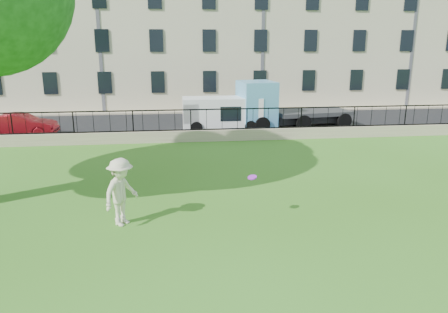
{
  "coord_description": "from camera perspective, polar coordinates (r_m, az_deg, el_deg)",
  "views": [
    {
      "loc": [
        -0.99,
        -10.75,
        5.21
      ],
      "look_at": [
        0.74,
        3.5,
        1.38
      ],
      "focal_mm": 35.0,
      "sensor_mm": 36.0,
      "label": 1
    }
  ],
  "objects": [
    {
      "name": "retaining_wall",
      "position": [
        23.3,
        -4.32,
        2.71
      ],
      "size": [
        50.0,
        0.4,
        0.6
      ],
      "primitive_type": "cube",
      "color": "gray",
      "rests_on": "ground"
    },
    {
      "name": "red_sedan",
      "position": [
        26.9,
        -25.02,
        3.74
      ],
      "size": [
        3.93,
        1.46,
        1.28
      ],
      "primitive_type": "imported",
      "rotation": [
        0.0,
        0.0,
        1.54
      ],
      "color": "maroon",
      "rests_on": "street"
    },
    {
      "name": "sidewalk",
      "position": [
        33.07,
        -5.14,
        5.9
      ],
      "size": [
        60.0,
        1.4,
        0.12
      ],
      "primitive_type": "cube",
      "color": "gray",
      "rests_on": "ground"
    },
    {
      "name": "blue_truck",
      "position": [
        27.47,
        9.05,
        6.82
      ],
      "size": [
        7.06,
        3.27,
        2.85
      ],
      "primitive_type": "cube",
      "rotation": [
        0.0,
        0.0,
        0.13
      ],
      "color": "#61ADE4",
      "rests_on": "street"
    },
    {
      "name": "ground",
      "position": [
        11.99,
        -1.51,
        -10.84
      ],
      "size": [
        120.0,
        120.0,
        0.0
      ],
      "primitive_type": "plane",
      "color": "#396D19",
      "rests_on": "ground"
    },
    {
      "name": "frisbee",
      "position": [
        12.82,
        3.71,
        -2.73
      ],
      "size": [
        0.31,
        0.31,
        0.12
      ],
      "primitive_type": "cylinder",
      "rotation": [
        0.21,
        -0.14,
        -0.18
      ],
      "color": "purple"
    },
    {
      "name": "street",
      "position": [
        27.96,
        -4.77,
        4.14
      ],
      "size": [
        60.0,
        9.0,
        0.01
      ],
      "primitive_type": "cube",
      "color": "black",
      "rests_on": "ground"
    },
    {
      "name": "man",
      "position": [
        12.9,
        -13.29,
        -4.54
      ],
      "size": [
        1.35,
        1.48,
        2.0
      ],
      "primitive_type": "imported",
      "rotation": [
        0.0,
        0.0,
        0.96
      ],
      "color": "beige",
      "rests_on": "ground"
    },
    {
      "name": "white_van",
      "position": [
        26.11,
        -0.25,
        5.59
      ],
      "size": [
        4.66,
        1.85,
        1.95
      ],
      "primitive_type": "cube",
      "rotation": [
        0.0,
        0.0,
        -0.01
      ],
      "color": "white",
      "rests_on": "street"
    },
    {
      "name": "building_row",
      "position": [
        38.37,
        -5.69,
        17.4
      ],
      "size": [
        56.4,
        10.4,
        13.8
      ],
      "color": "beige",
      "rests_on": "ground"
    },
    {
      "name": "iron_railing",
      "position": [
        23.13,
        -4.37,
        4.78
      ],
      "size": [
        50.0,
        0.05,
        1.13
      ],
      "color": "black",
      "rests_on": "retaining_wall"
    }
  ]
}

